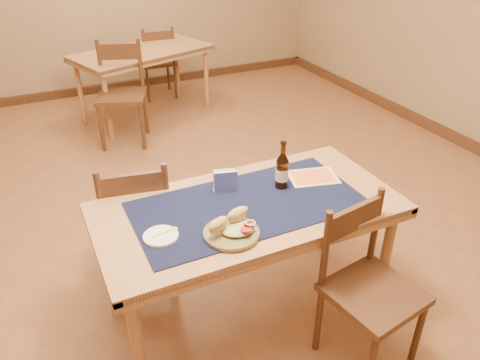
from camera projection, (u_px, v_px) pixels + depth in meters
name	position (u px, v px, depth m)	size (l,w,h in m)	color
room	(189.00, 46.00, 2.75)	(6.04, 7.04, 2.84)	brown
main_table	(248.00, 218.00, 2.50)	(1.60, 0.80, 0.75)	#B37A54
placemat	(248.00, 205.00, 2.46)	(1.20, 0.60, 0.01)	#0E1634
baseboard	(199.00, 230.00, 3.44)	(6.00, 7.00, 0.10)	#482C19
back_table	(143.00, 58.00, 5.16)	(1.63, 1.16, 0.75)	#B37A54
chair_main_far	(137.00, 219.00, 2.83)	(0.49, 0.49, 0.91)	#482C19
chair_main_near	(368.00, 285.00, 2.34)	(0.48, 0.48, 0.90)	#482C19
chair_back_near	(121.00, 92.00, 4.63)	(0.59, 0.59, 1.00)	#482C19
chair_back_far	(158.00, 61.00, 5.77)	(0.43, 0.43, 0.89)	#482C19
sandwich_plate	(232.00, 229.00, 2.22)	(0.27, 0.27, 0.10)	olive
side_plate	(161.00, 236.00, 2.21)	(0.17, 0.17, 0.01)	white
fork	(166.00, 232.00, 2.23)	(0.13, 0.04, 0.00)	#97DE7A
beer_bottle	(282.00, 171.00, 2.56)	(0.07, 0.07, 0.28)	#43230C
napkin_holder	(225.00, 181.00, 2.55)	(0.15, 0.08, 0.12)	silver
menu_card	(313.00, 177.00, 2.70)	(0.32, 0.26, 0.01)	beige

